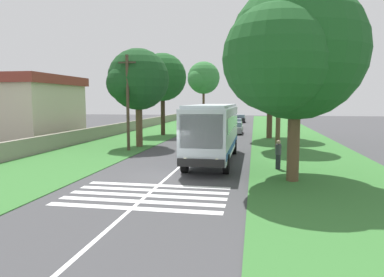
{
  "coord_description": "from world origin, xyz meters",
  "views": [
    {
      "loc": [
        -17.49,
        -4.43,
        3.98
      ],
      "look_at": [
        4.31,
        -0.54,
        1.6
      ],
      "focal_mm": 32.96,
      "sensor_mm": 36.0,
      "label": 1
    }
  ],
  "objects": [
    {
      "name": "trailing_car_2",
      "position": [
        42.85,
        1.7,
        0.67
      ],
      "size": [
        4.3,
        1.78,
        1.43
      ],
      "color": "#B7A893",
      "rests_on": "ground"
    },
    {
      "name": "utility_pole",
      "position": [
        9.09,
        5.46,
        3.94
      ],
      "size": [
        0.24,
        1.4,
        7.51
      ],
      "color": "#473828",
      "rests_on": "grass_verge_left"
    },
    {
      "name": "roadside_wall",
      "position": [
        20.0,
        11.6,
        0.67
      ],
      "size": [
        70.0,
        0.4,
        1.27
      ],
      "primitive_type": "cube",
      "color": "gray",
      "rests_on": "grass_verge_left"
    },
    {
      "name": "roadside_tree_left_1",
      "position": [
        51.74,
        5.71,
        8.28
      ],
      "size": [
        7.56,
        6.3,
        11.57
      ],
      "color": "#4C3826",
      "rests_on": "grass_verge_left"
    },
    {
      "name": "centre_line",
      "position": [
        15.0,
        0.0,
        0.0
      ],
      "size": [
        110.0,
        0.16,
        0.01
      ],
      "primitive_type": "cube",
      "color": "silver",
      "rests_on": "ground"
    },
    {
      "name": "roadside_tree_right_2",
      "position": [
        12.53,
        -6.21,
        6.97
      ],
      "size": [
        6.57,
        5.48,
        9.83
      ],
      "color": "brown",
      "rests_on": "grass_verge_right"
    },
    {
      "name": "pedestrian",
      "position": [
        3.16,
        -5.8,
        0.91
      ],
      "size": [
        0.34,
        0.34,
        1.69
      ],
      "color": "#26262D",
      "rests_on": "grass_verge_right"
    },
    {
      "name": "zebra_crossing",
      "position": [
        -3.55,
        0.0,
        0.0
      ],
      "size": [
        4.05,
        6.8,
        0.01
      ],
      "color": "silver",
      "rests_on": "ground"
    },
    {
      "name": "roadside_tree_left_2",
      "position": [
        22.09,
        6.21,
        6.49
      ],
      "size": [
        6.72,
        5.44,
        9.35
      ],
      "color": "#3D2D1E",
      "rests_on": "grass_verge_left"
    },
    {
      "name": "trailing_car_0",
      "position": [
        25.29,
        -2.1,
        0.67
      ],
      "size": [
        4.3,
        1.78,
        1.43
      ],
      "color": "gray",
      "rests_on": "ground"
    },
    {
      "name": "roadside_tree_right_1",
      "position": [
        0.34,
        -6.1,
        6.1
      ],
      "size": [
        8.45,
        6.66,
        9.57
      ],
      "color": "brown",
      "rests_on": "grass_verge_right"
    },
    {
      "name": "roadside_tree_right_0",
      "position": [
        20.51,
        -5.74,
        7.91
      ],
      "size": [
        8.37,
        6.68,
        11.36
      ],
      "color": "#4C3826",
      "rests_on": "grass_verge_right"
    },
    {
      "name": "trailing_car_1",
      "position": [
        33.19,
        -1.74,
        0.67
      ],
      "size": [
        4.3,
        1.78,
        1.43
      ],
      "color": "gray",
      "rests_on": "ground"
    },
    {
      "name": "ground",
      "position": [
        0.0,
        0.0,
        0.0
      ],
      "size": [
        160.0,
        160.0,
        0.0
      ],
      "primitive_type": "plane",
      "color": "#424244"
    },
    {
      "name": "coach_bus",
      "position": [
        5.34,
        -1.8,
        2.15
      ],
      "size": [
        11.16,
        2.62,
        3.73
      ],
      "color": "silver",
      "rests_on": "ground"
    },
    {
      "name": "trailing_car_3",
      "position": [
        48.02,
        -1.8,
        0.67
      ],
      "size": [
        4.3,
        1.78,
        1.43
      ],
      "color": "black",
      "rests_on": "ground"
    },
    {
      "name": "roadside_building",
      "position": [
        13.14,
        17.58,
        3.22
      ],
      "size": [
        9.82,
        8.89,
        6.34
      ],
      "color": "beige",
      "rests_on": "ground"
    },
    {
      "name": "grass_verge_left",
      "position": [
        15.0,
        8.2,
        0.02
      ],
      "size": [
        120.0,
        8.0,
        0.04
      ],
      "primitive_type": "cube",
      "color": "#387533",
      "rests_on": "ground"
    },
    {
      "name": "roadside_tree_left_0",
      "position": [
        11.73,
        5.48,
        5.64
      ],
      "size": [
        6.1,
        5.21,
        8.35
      ],
      "color": "brown",
      "rests_on": "grass_verge_left"
    },
    {
      "name": "grass_verge_right",
      "position": [
        15.0,
        -8.2,
        0.02
      ],
      "size": [
        120.0,
        8.0,
        0.04
      ],
      "primitive_type": "cube",
      "color": "#387533",
      "rests_on": "ground"
    }
  ]
}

